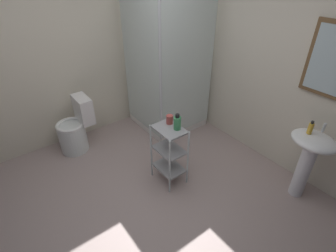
# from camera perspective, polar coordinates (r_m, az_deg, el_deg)

# --- Properties ---
(ground_plane) EXTENTS (4.20, 4.20, 0.02)m
(ground_plane) POSITION_cam_1_polar(r_m,az_deg,el_deg) (2.99, -5.06, -17.78)
(ground_plane) COLOR #A38E8A
(wall_back) EXTENTS (4.20, 0.14, 2.50)m
(wall_back) POSITION_cam_1_polar(r_m,az_deg,el_deg) (3.40, 21.80, 12.77)
(wall_back) COLOR beige
(wall_back) RESTS_ON ground_plane
(wall_left) EXTENTS (0.10, 4.20, 2.50)m
(wall_left) POSITION_cam_1_polar(r_m,az_deg,el_deg) (3.77, -21.99, 14.57)
(wall_left) COLOR beige
(wall_left) RESTS_ON ground_plane
(shower_stall) EXTENTS (0.92, 0.92, 2.00)m
(shower_stall) POSITION_cam_1_polar(r_m,az_deg,el_deg) (4.00, -0.36, 5.69)
(shower_stall) COLOR white
(shower_stall) RESTS_ON ground_plane
(pedestal_sink) EXTENTS (0.46, 0.37, 0.81)m
(pedestal_sink) POSITION_cam_1_polar(r_m,az_deg,el_deg) (3.10, 28.57, -5.36)
(pedestal_sink) COLOR white
(pedestal_sink) RESTS_ON ground_plane
(sink_faucet) EXTENTS (0.03, 0.03, 0.10)m
(sink_faucet) POSITION_cam_1_polar(r_m,az_deg,el_deg) (3.05, 30.98, -0.28)
(sink_faucet) COLOR silver
(sink_faucet) RESTS_ON pedestal_sink
(toilet) EXTENTS (0.37, 0.49, 0.76)m
(toilet) POSITION_cam_1_polar(r_m,az_deg,el_deg) (3.79, -19.62, -0.74)
(toilet) COLOR white
(toilet) RESTS_ON ground_plane
(storage_cart) EXTENTS (0.38, 0.28, 0.74)m
(storage_cart) POSITION_cam_1_polar(r_m,az_deg,el_deg) (3.00, 0.27, -5.41)
(storage_cart) COLOR silver
(storage_cart) RESTS_ON ground_plane
(hand_soap_bottle) EXTENTS (0.05, 0.05, 0.14)m
(hand_soap_bottle) POSITION_cam_1_polar(r_m,az_deg,el_deg) (2.95, 28.75, -0.41)
(hand_soap_bottle) COLOR gold
(hand_soap_bottle) RESTS_ON pedestal_sink
(body_wash_bottle_green) EXTENTS (0.08, 0.08, 0.18)m
(body_wash_bottle_green) POSITION_cam_1_polar(r_m,az_deg,el_deg) (2.77, 2.05, 0.73)
(body_wash_bottle_green) COLOR #3C9558
(body_wash_bottle_green) RESTS_ON storage_cart
(rinse_cup) EXTENTS (0.07, 0.07, 0.10)m
(rinse_cup) POSITION_cam_1_polar(r_m,az_deg,el_deg) (2.88, 0.35, 1.44)
(rinse_cup) COLOR #B24742
(rinse_cup) RESTS_ON storage_cart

